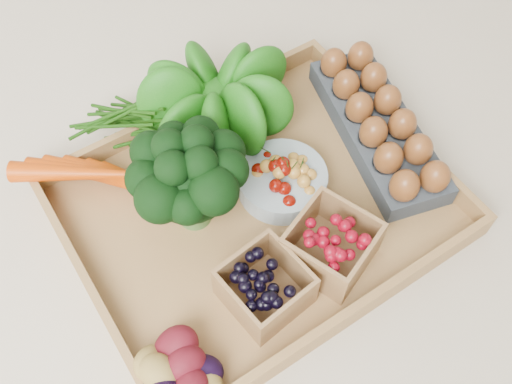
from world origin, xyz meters
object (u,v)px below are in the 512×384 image
tray (256,210)px  broccoli (191,193)px  egg_carton (377,129)px  cherry_bowl (282,181)px

tray → broccoli: (-0.09, 0.04, 0.07)m
broccoli → egg_carton: broccoli is taller
tray → egg_carton: (0.25, 0.01, 0.03)m
cherry_bowl → egg_carton: same height
cherry_bowl → tray: bearing=-170.7°
broccoli → cherry_bowl: broccoli is taller
tray → cherry_bowl: bearing=9.3°
egg_carton → tray: bearing=-163.5°
cherry_bowl → egg_carton: bearing=-0.3°
tray → broccoli: 0.12m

